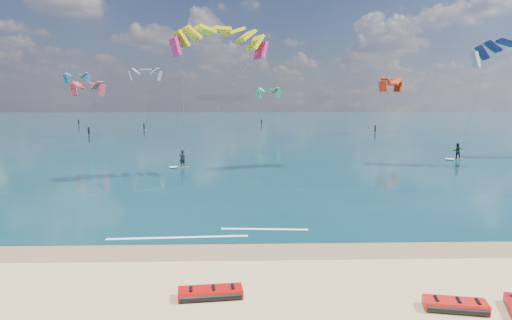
{
  "coord_description": "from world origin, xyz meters",
  "views": [
    {
      "loc": [
        1.88,
        -16.63,
        6.8
      ],
      "look_at": [
        2.62,
        8.0,
        3.44
      ],
      "focal_mm": 32.0,
      "sensor_mm": 36.0,
      "label": 1
    }
  ],
  "objects_px": {
    "kitesurfer_main": "(200,95)",
    "kitesurfer_far": "(490,93)",
    "packed_kite_left": "(210,297)",
    "packed_kite_mid": "(455,310)"
  },
  "relations": [
    {
      "from": "packed_kite_left",
      "to": "kitesurfer_main",
      "type": "xyz_separation_m",
      "value": [
        -2.63,
        26.35,
        7.1
      ]
    },
    {
      "from": "packed_kite_mid",
      "to": "kitesurfer_main",
      "type": "height_order",
      "value": "kitesurfer_main"
    },
    {
      "from": "packed_kite_left",
      "to": "packed_kite_mid",
      "type": "bearing_deg",
      "value": -14.92
    },
    {
      "from": "kitesurfer_main",
      "to": "kitesurfer_far",
      "type": "bearing_deg",
      "value": 14.84
    },
    {
      "from": "packed_kite_mid",
      "to": "kitesurfer_far",
      "type": "xyz_separation_m",
      "value": [
        18.78,
        33.05,
        7.29
      ]
    },
    {
      "from": "packed_kite_left",
      "to": "kitesurfer_far",
      "type": "distance_m",
      "value": 42.24
    },
    {
      "from": "kitesurfer_main",
      "to": "kitesurfer_far",
      "type": "distance_m",
      "value": 29.89
    },
    {
      "from": "packed_kite_left",
      "to": "packed_kite_mid",
      "type": "xyz_separation_m",
      "value": [
        7.97,
        -1.18,
        0.0
      ]
    },
    {
      "from": "kitesurfer_far",
      "to": "packed_kite_mid",
      "type": "bearing_deg",
      "value": -127.74
    },
    {
      "from": "packed_kite_mid",
      "to": "kitesurfer_main",
      "type": "distance_m",
      "value": 30.33
    }
  ]
}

